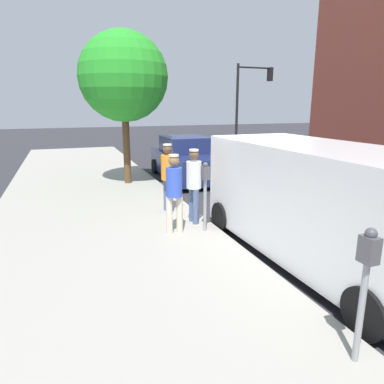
{
  "coord_description": "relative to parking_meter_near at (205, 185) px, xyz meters",
  "views": [
    {
      "loc": [
        4.13,
        7.6,
        2.84
      ],
      "look_at": [
        1.65,
        0.85,
        1.05
      ],
      "focal_mm": 32.81,
      "sensor_mm": 36.0,
      "label": 1
    }
  ],
  "objects": [
    {
      "name": "ground_plane",
      "position": [
        -1.35,
        -0.85,
        -1.18
      ],
      "size": [
        80.0,
        80.0,
        0.0
      ],
      "primitive_type": "plane",
      "color": "#2D2D33"
    },
    {
      "name": "pedestrian_in_white",
      "position": [
        0.03,
        -0.61,
        -0.04
      ],
      "size": [
        0.34,
        0.36,
        1.72
      ],
      "color": "#4C608C",
      "rests_on": "sidewalk_slab"
    },
    {
      "name": "sidewalk_slab",
      "position": [
        2.15,
        -0.85,
        -1.11
      ],
      "size": [
        5.0,
        32.0,
        0.15
      ],
      "primitive_type": "cube",
      "color": "#9E998E",
      "rests_on": "ground"
    },
    {
      "name": "parked_sedan_behind",
      "position": [
        -1.69,
        -5.99,
        -0.43
      ],
      "size": [
        1.97,
        4.41,
        1.65
      ],
      "color": "navy",
      "rests_on": "ground"
    },
    {
      "name": "pedestrian_in_blue",
      "position": [
        0.67,
        -0.09,
        -0.05
      ],
      "size": [
        0.36,
        0.34,
        1.7
      ],
      "color": "beige",
      "rests_on": "sidewalk_slab"
    },
    {
      "name": "pedestrian_in_orange",
      "position": [
        0.34,
        -1.68,
        -0.03
      ],
      "size": [
        0.34,
        0.36,
        1.74
      ],
      "color": "#4C608C",
      "rests_on": "sidewalk_slab"
    },
    {
      "name": "street_tree",
      "position": [
        0.71,
        -5.48,
        2.55
      ],
      "size": [
        2.96,
        2.96,
        5.07
      ],
      "color": "brown",
      "rests_on": "sidewalk_slab"
    },
    {
      "name": "parked_van",
      "position": [
        -1.5,
        1.83,
        -0.03
      ],
      "size": [
        2.21,
        5.24,
        2.15
      ],
      "color": "white",
      "rests_on": "ground"
    },
    {
      "name": "traffic_light_corner",
      "position": [
        -8.14,
        -12.8,
        2.34
      ],
      "size": [
        2.48,
        0.42,
        5.2
      ],
      "color": "black",
      "rests_on": "ground"
    },
    {
      "name": "parking_meter_far",
      "position": [
        0.0,
        4.3,
        0.0
      ],
      "size": [
        0.14,
        0.18,
        1.52
      ],
      "color": "gray",
      "rests_on": "sidewalk_slab"
    },
    {
      "name": "parking_meter_near",
      "position": [
        0.0,
        0.0,
        0.0
      ],
      "size": [
        0.14,
        0.18,
        1.52
      ],
      "color": "gray",
      "rests_on": "sidewalk_slab"
    }
  ]
}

